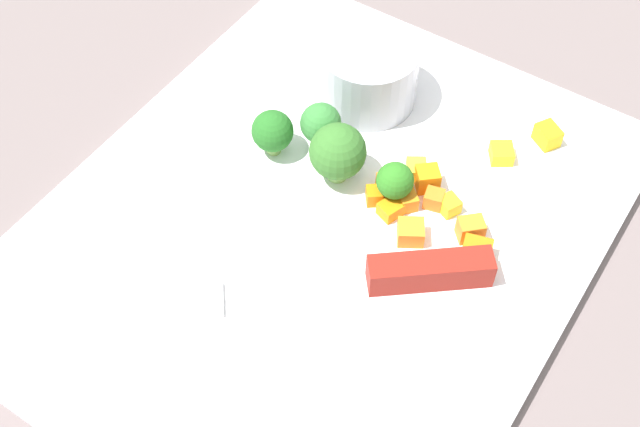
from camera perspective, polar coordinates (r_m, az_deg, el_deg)
ground_plane at (r=0.57m, az=0.00°, el=-1.34°), size 4.00×4.00×0.00m
cutting_board at (r=0.56m, az=0.00°, el=-0.98°), size 0.42×0.34×0.01m
prep_bowl at (r=0.62m, az=3.30°, el=9.43°), size 0.07×0.07×0.05m
chef_knife at (r=0.52m, az=0.35°, el=-4.92°), size 0.23×0.28×0.02m
carrot_dice_0 at (r=0.57m, az=5.95°, el=0.92°), size 0.02×0.02×0.01m
carrot_dice_1 at (r=0.58m, az=7.30°, el=2.35°), size 0.02×0.02×0.02m
carrot_dice_2 at (r=0.57m, az=3.70°, el=1.22°), size 0.02×0.02×0.01m
carrot_dice_3 at (r=0.55m, az=6.18°, el=-1.28°), size 0.02×0.02×0.01m
carrot_dice_4 at (r=0.56m, az=10.18°, el=-1.05°), size 0.02×0.02×0.02m
carrot_dice_5 at (r=0.57m, az=4.71°, el=2.05°), size 0.02×0.02×0.01m
carrot_dice_6 at (r=0.53m, az=6.90°, el=-4.08°), size 0.02×0.02×0.01m
carrot_dice_7 at (r=0.57m, az=7.75°, el=0.98°), size 0.01×0.02×0.01m
carrot_dice_8 at (r=0.56m, az=4.83°, el=0.31°), size 0.02×0.02×0.01m
carrot_dice_9 at (r=0.55m, az=10.58°, el=-2.54°), size 0.02×0.02×0.01m
pepper_dice_0 at (r=0.62m, az=15.19°, el=5.15°), size 0.02×0.02×0.01m
pepper_dice_1 at (r=0.60m, az=12.23°, el=4.01°), size 0.02×0.02×0.01m
pepper_dice_2 at (r=0.57m, az=8.75°, el=0.56°), size 0.02×0.02×0.01m
pepper_dice_3 at (r=0.58m, az=6.54°, el=2.96°), size 0.02×0.02×0.01m
broccoli_floret_0 at (r=0.59m, az=-3.24°, el=5.57°), size 0.03×0.03×0.04m
broccoli_floret_1 at (r=0.56m, az=5.11°, el=2.18°), size 0.03×0.03×0.03m
broccoli_floret_2 at (r=0.57m, az=1.21°, el=4.18°), size 0.04×0.04×0.05m
broccoli_floret_3 at (r=0.59m, az=0.05°, el=6.08°), size 0.03×0.03×0.04m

